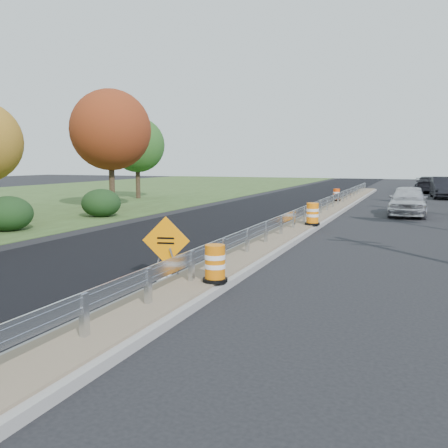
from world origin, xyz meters
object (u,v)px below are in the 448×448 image
at_px(barrel_median_mid, 312,214).
at_px(barrel_median_near, 215,264).
at_px(caution_sign, 166,266).
at_px(barrel_median_far, 336,195).
at_px(car_silver, 408,200).
at_px(car_dark_mid, 444,188).
at_px(car_dark_far, 428,185).

bearing_deg(barrel_median_mid, barrel_median_near, -90.00).
bearing_deg(barrel_median_near, caution_sign, 166.79).
bearing_deg(barrel_median_far, car_silver, -51.00).
relative_size(car_dark_mid, car_dark_far, 0.99).
height_order(car_silver, car_dark_mid, car_dark_mid).
height_order(barrel_median_far, car_dark_mid, car_dark_mid).
bearing_deg(car_silver, barrel_median_mid, -115.91).
bearing_deg(car_dark_mid, barrel_median_mid, -109.69).
xyz_separation_m(barrel_median_near, car_silver, (3.72, 18.67, 0.19)).
bearing_deg(barrel_median_mid, car_dark_far, 80.31).
bearing_deg(barrel_median_near, car_dark_mid, 79.61).
distance_m(barrel_median_far, car_dark_mid, 11.21).
height_order(barrel_median_mid, car_dark_mid, car_dark_mid).
distance_m(barrel_median_mid, barrel_median_far, 13.61).
bearing_deg(barrel_median_near, barrel_median_mid, 90.00).
height_order(caution_sign, car_dark_far, caution_sign).
bearing_deg(caution_sign, car_dark_mid, 64.16).
xyz_separation_m(barrel_median_far, car_silver, (4.82, -5.95, 0.20)).
height_order(car_dark_mid, car_dark_far, car_dark_mid).
distance_m(barrel_median_near, car_dark_far, 40.34).
bearing_deg(caution_sign, barrel_median_far, 76.26).
height_order(car_silver, car_dark_far, car_silver).
xyz_separation_m(barrel_median_near, barrel_median_mid, (0.00, 11.06, 0.05)).
height_order(caution_sign, car_dark_mid, car_dark_mid).
height_order(barrel_median_near, car_dark_mid, car_dark_mid).
bearing_deg(car_dark_far, barrel_median_near, 86.31).
height_order(barrel_median_far, car_dark_far, car_dark_far).
distance_m(barrel_median_far, car_silver, 7.66).
height_order(barrel_median_mid, car_silver, car_silver).
height_order(barrel_median_mid, car_dark_far, car_dark_far).
relative_size(caution_sign, car_dark_mid, 0.32).
xyz_separation_m(caution_sign, car_dark_mid, (7.54, 32.87, 0.44)).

